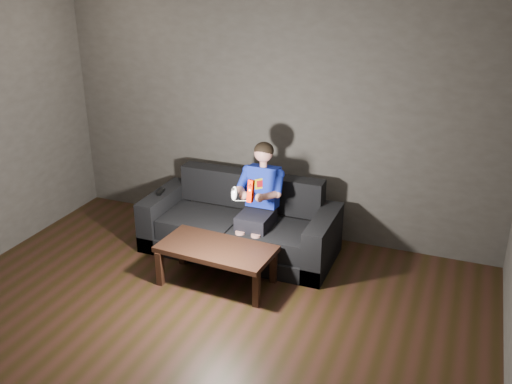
% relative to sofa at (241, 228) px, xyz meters
% --- Properties ---
extents(floor, '(5.00, 5.00, 0.00)m').
position_rel_sofa_xyz_m(floor, '(0.15, -1.87, -0.26)').
color(floor, black).
rests_on(floor, ground).
extents(back_wall, '(5.00, 0.04, 2.70)m').
position_rel_sofa_xyz_m(back_wall, '(0.15, 0.63, 1.09)').
color(back_wall, '#3A3733').
rests_on(back_wall, ground).
extents(ceiling, '(5.00, 5.00, 0.02)m').
position_rel_sofa_xyz_m(ceiling, '(0.15, -1.87, 2.44)').
color(ceiling, silver).
rests_on(ceiling, back_wall).
extents(sofa, '(2.03, 0.88, 0.79)m').
position_rel_sofa_xyz_m(sofa, '(0.00, 0.00, 0.00)').
color(sofa, black).
rests_on(sofa, floor).
extents(child, '(0.48, 0.59, 1.18)m').
position_rel_sofa_xyz_m(child, '(0.23, -0.05, 0.45)').
color(child, black).
rests_on(child, sofa).
extents(wii_remote_red, '(0.06, 0.09, 0.22)m').
position_rel_sofa_xyz_m(wii_remote_red, '(0.32, -0.50, 0.68)').
color(wii_remote_red, red).
rests_on(wii_remote_red, child).
extents(nunchuk_white, '(0.06, 0.09, 0.15)m').
position_rel_sofa_xyz_m(nunchuk_white, '(0.15, -0.49, 0.62)').
color(nunchuk_white, silver).
rests_on(nunchuk_white, child).
extents(wii_remote_black, '(0.07, 0.17, 0.03)m').
position_rel_sofa_xyz_m(wii_remote_black, '(-0.91, -0.08, 0.31)').
color(wii_remote_black, black).
rests_on(wii_remote_black, sofa).
extents(coffee_table, '(1.13, 0.62, 0.40)m').
position_rel_sofa_xyz_m(coffee_table, '(0.05, -0.72, 0.09)').
color(coffee_table, black).
rests_on(coffee_table, floor).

